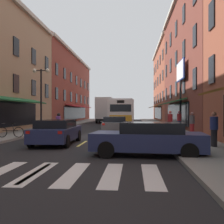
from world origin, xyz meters
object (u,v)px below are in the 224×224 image
at_px(bicycle_near, 10,132).
at_px(pedestrian_near, 179,120).
at_px(box_truck, 105,110).
at_px(street_lamp_twin, 41,97).
at_px(billboard_sign, 181,77).
at_px(motorcycle_rider, 59,126).
at_px(sedan_mid, 115,125).
at_px(pedestrian_far, 192,123).
at_px(transit_bus, 122,113).
at_px(sedan_near, 57,131).
at_px(pedestrian_mid, 214,129).
at_px(pedestrian_rear, 170,122).
at_px(sedan_far, 148,138).

distance_m(bicycle_near, pedestrian_near, 13.67).
bearing_deg(box_truck, street_lamp_twin, -98.73).
relative_size(billboard_sign, street_lamp_twin, 1.21).
relative_size(motorcycle_rider, pedestrian_near, 1.23).
relative_size(sedan_mid, pedestrian_far, 2.78).
bearing_deg(box_truck, bicycle_near, -97.55).
xyz_separation_m(transit_bus, bicycle_near, (-6.33, -14.61, -1.12)).
height_order(sedan_near, pedestrian_mid, pedestrian_mid).
height_order(bicycle_near, street_lamp_twin, street_lamp_twin).
distance_m(bicycle_near, pedestrian_far, 12.08).
xyz_separation_m(bicycle_near, pedestrian_mid, (11.39, -3.11, 0.46)).
relative_size(billboard_sign, motorcycle_rider, 2.99).
bearing_deg(motorcycle_rider, sedan_mid, 31.96).
xyz_separation_m(transit_bus, pedestrian_near, (5.34, -7.52, -0.59)).
relative_size(pedestrian_mid, street_lamp_twin, 0.32).
distance_m(billboard_sign, pedestrian_near, 3.96).
distance_m(box_truck, street_lamp_twin, 19.66).
bearing_deg(pedestrian_mid, sedan_near, 141.99).
relative_size(billboard_sign, transit_bus, 0.54).
bearing_deg(sedan_near, sedan_mid, 69.05).
height_order(billboard_sign, pedestrian_mid, billboard_sign).
relative_size(billboard_sign, pedestrian_rear, 3.67).
bearing_deg(sedan_mid, box_truck, 99.11).
relative_size(pedestrian_far, street_lamp_twin, 0.31).
height_order(sedan_mid, pedestrian_rear, pedestrian_rear).
relative_size(box_truck, pedestrian_far, 4.40).
bearing_deg(sedan_near, street_lamp_twin, 117.42).
distance_m(transit_bus, sedan_mid, 9.52).
bearing_deg(sedan_mid, billboard_sign, 25.87).
xyz_separation_m(billboard_sign, pedestrian_far, (-0.18, -5.17, -3.94)).
xyz_separation_m(sedan_near, sedan_far, (4.72, -3.12, 0.00)).
bearing_deg(pedestrian_near, pedestrian_far, 117.18).
bearing_deg(sedan_far, motorcycle_rider, 128.24).
bearing_deg(sedan_near, transit_bus, 80.41).
bearing_deg(street_lamp_twin, sedan_near, -62.58).
distance_m(billboard_sign, transit_bus, 9.33).
bearing_deg(transit_bus, box_truck, 108.43).
relative_size(transit_bus, pedestrian_far, 7.20).
height_order(sedan_far, bicycle_near, sedan_far).
bearing_deg(pedestrian_far, pedestrian_near, 77.88).
bearing_deg(pedestrian_near, sedan_mid, 45.81).
height_order(transit_bus, bicycle_near, transit_bus).
height_order(box_truck, bicycle_near, box_truck).
height_order(sedan_far, pedestrian_mid, pedestrian_mid).
bearing_deg(sedan_mid, pedestrian_rear, -17.90).
xyz_separation_m(pedestrian_near, pedestrian_far, (0.09, -4.36, -0.08)).
distance_m(transit_bus, street_lamp_twin, 11.77).
distance_m(sedan_near, pedestrian_near, 12.06).
bearing_deg(sedan_mid, pedestrian_mid, -57.87).
xyz_separation_m(sedan_near, pedestrian_far, (8.20, 4.55, 0.27)).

